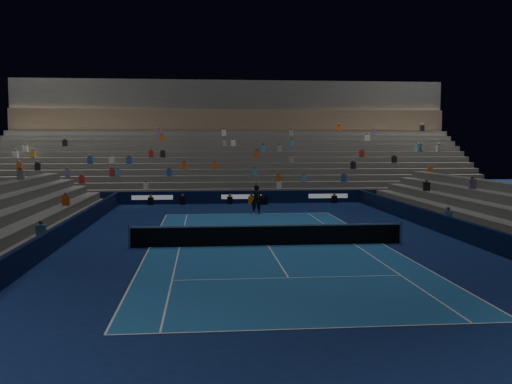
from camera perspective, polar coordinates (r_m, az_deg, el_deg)
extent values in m
plane|color=#0D1D4E|center=(26.41, 1.22, -5.46)|extent=(90.00, 90.00, 0.00)
cube|color=#1B5797|center=(26.41, 1.22, -5.45)|extent=(10.97, 23.77, 0.01)
cube|color=black|center=(44.60, -1.50, -0.53)|extent=(44.00, 0.25, 1.00)
cube|color=#081232|center=(29.07, 20.63, -3.82)|extent=(0.25, 37.00, 1.00)
cube|color=black|center=(27.00, -19.75, -4.45)|extent=(0.25, 37.00, 1.00)
cube|color=#5E5E5A|center=(45.62, -1.59, -0.72)|extent=(44.00, 1.00, 0.50)
cube|color=#5E5E5A|center=(46.59, -1.67, -0.29)|extent=(44.00, 1.00, 1.00)
cube|color=#5E5E5A|center=(47.56, -1.75, 0.12)|extent=(44.00, 1.00, 1.50)
cube|color=#5E5E5A|center=(48.54, -1.82, 0.51)|extent=(44.00, 1.00, 2.00)
cube|color=#5E5E5A|center=(49.51, -1.89, 0.89)|extent=(44.00, 1.00, 2.50)
cube|color=#5E5E5A|center=(50.49, -1.96, 1.26)|extent=(44.00, 1.00, 3.00)
cube|color=#5E5E5A|center=(51.47, -2.03, 1.61)|extent=(44.00, 1.00, 3.50)
cube|color=#5E5E5A|center=(52.46, -2.10, 1.94)|extent=(44.00, 1.00, 4.00)
cube|color=#5E5E5A|center=(53.44, -2.16, 2.27)|extent=(44.00, 1.00, 4.50)
cube|color=#5E5E5A|center=(54.43, -2.22, 2.58)|extent=(44.00, 1.00, 5.00)
cube|color=#5E5E5A|center=(55.41, -2.28, 2.88)|extent=(44.00, 1.00, 5.50)
cube|color=#5E5E5A|center=(56.40, -2.33, 3.17)|extent=(44.00, 1.00, 6.00)
cube|color=#7C644C|center=(57.52, -2.41, 7.29)|extent=(44.00, 0.60, 2.20)
cube|color=#4C4C49|center=(59.08, -2.49, 9.76)|extent=(44.00, 2.40, 3.00)
cube|color=#61615D|center=(29.46, 22.02, -4.24)|extent=(1.00, 37.00, 0.50)
cube|color=#61615D|center=(29.90, 23.74, -3.68)|extent=(1.00, 37.00, 1.00)
cube|color=#60605C|center=(27.25, -21.37, -4.95)|extent=(1.00, 37.00, 0.50)
cube|color=#60605C|center=(27.50, -23.40, -4.40)|extent=(1.00, 37.00, 1.00)
cylinder|color=#B2B2B7|center=(26.36, -12.77, -4.39)|extent=(0.10, 0.10, 1.10)
cylinder|color=#B2B2B7|center=(27.78, 14.49, -3.95)|extent=(0.10, 0.10, 1.10)
cube|color=black|center=(26.33, 1.22, -4.50)|extent=(12.80, 0.03, 0.90)
cube|color=white|center=(26.25, 1.23, -3.44)|extent=(12.80, 0.04, 0.08)
imported|color=black|center=(37.79, 0.02, -0.77)|extent=(0.76, 0.54, 1.99)
cube|color=black|center=(43.93, 0.72, -0.82)|extent=(0.71, 0.77, 0.68)
cylinder|color=black|center=(43.43, 0.79, -0.62)|extent=(0.28, 0.38, 0.16)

